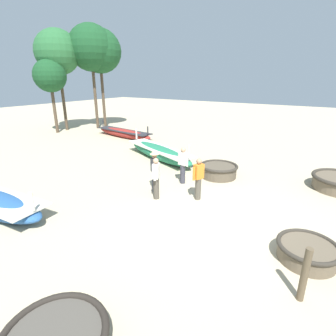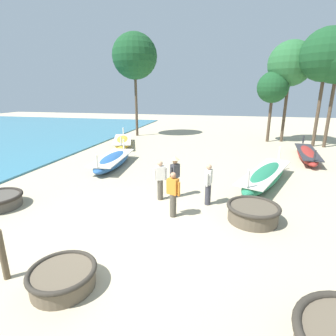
{
  "view_description": "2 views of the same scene",
  "coord_description": "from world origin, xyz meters",
  "px_view_note": "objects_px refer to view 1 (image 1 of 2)",
  "views": [
    {
      "loc": [
        -6.93,
        -2.88,
        4.27
      ],
      "look_at": [
        1.07,
        2.32,
        0.97
      ],
      "focal_mm": 28.0,
      "sensor_mm": 36.0,
      "label": 1
    },
    {
      "loc": [
        2.71,
        -6.92,
        4.09
      ],
      "look_at": [
        0.33,
        3.41,
        0.98
      ],
      "focal_mm": 28.0,
      "sensor_mm": 36.0,
      "label": 2
    }
  ],
  "objects_px": {
    "long_boat_green_hull": "(159,152)",
    "tree_rightmost": "(91,48)",
    "coracle_upturned": "(219,170)",
    "mooring_post_mid_beach": "(305,275)",
    "long_boat_white_hull": "(124,133)",
    "fisherman_standing_left": "(155,168)",
    "tree_right_mid": "(100,51)",
    "fisherman_by_coracle": "(183,164)",
    "tree_center": "(50,76)",
    "tree_tall_back": "(57,52)",
    "coracle_beside_post": "(307,251)",
    "fisherman_hauling": "(156,177)",
    "fisherman_crouching": "(198,178)"
  },
  "relations": [
    {
      "from": "tree_center",
      "to": "tree_right_mid",
      "type": "xyz_separation_m",
      "value": [
        3.9,
        -1.49,
        1.97
      ]
    },
    {
      "from": "coracle_upturned",
      "to": "tree_tall_back",
      "type": "height_order",
      "value": "tree_tall_back"
    },
    {
      "from": "coracle_upturned",
      "to": "mooring_post_mid_beach",
      "type": "distance_m",
      "value": 7.01
    },
    {
      "from": "long_boat_green_hull",
      "to": "tree_center",
      "type": "bearing_deg",
      "value": 82.42
    },
    {
      "from": "tree_center",
      "to": "tree_right_mid",
      "type": "distance_m",
      "value": 4.62
    },
    {
      "from": "fisherman_standing_left",
      "to": "tree_rightmost",
      "type": "distance_m",
      "value": 15.88
    },
    {
      "from": "fisherman_by_coracle",
      "to": "fisherman_hauling",
      "type": "distance_m",
      "value": 1.85
    },
    {
      "from": "tree_right_mid",
      "to": "fisherman_crouching",
      "type": "bearing_deg",
      "value": -122.55
    },
    {
      "from": "coracle_beside_post",
      "to": "tree_center",
      "type": "height_order",
      "value": "tree_center"
    },
    {
      "from": "fisherman_standing_left",
      "to": "mooring_post_mid_beach",
      "type": "height_order",
      "value": "fisherman_standing_left"
    },
    {
      "from": "mooring_post_mid_beach",
      "to": "coracle_upturned",
      "type": "bearing_deg",
      "value": 36.17
    },
    {
      "from": "tree_center",
      "to": "tree_tall_back",
      "type": "relative_size",
      "value": 0.71
    },
    {
      "from": "tree_center",
      "to": "tree_rightmost",
      "type": "xyz_separation_m",
      "value": [
        3.18,
        -1.3,
        2.16
      ]
    },
    {
      "from": "long_boat_green_hull",
      "to": "mooring_post_mid_beach",
      "type": "distance_m",
      "value": 10.28
    },
    {
      "from": "tree_center",
      "to": "tree_rightmost",
      "type": "height_order",
      "value": "tree_rightmost"
    },
    {
      "from": "fisherman_crouching",
      "to": "tree_center",
      "type": "relative_size",
      "value": 0.28
    },
    {
      "from": "coracle_upturned",
      "to": "tree_rightmost",
      "type": "relative_size",
      "value": 0.2
    },
    {
      "from": "coracle_beside_post",
      "to": "fisherman_by_coracle",
      "type": "bearing_deg",
      "value": 62.04
    },
    {
      "from": "coracle_upturned",
      "to": "fisherman_by_coracle",
      "type": "height_order",
      "value": "fisherman_by_coracle"
    },
    {
      "from": "coracle_beside_post",
      "to": "fisherman_crouching",
      "type": "distance_m",
      "value": 4.18
    },
    {
      "from": "coracle_upturned",
      "to": "mooring_post_mid_beach",
      "type": "xyz_separation_m",
      "value": [
        -5.65,
        -4.13,
        0.3
      ]
    },
    {
      "from": "long_boat_green_hull",
      "to": "fisherman_by_coracle",
      "type": "relative_size",
      "value": 3.52
    },
    {
      "from": "fisherman_hauling",
      "to": "tree_center",
      "type": "xyz_separation_m",
      "value": [
        5.71,
        13.99,
        3.53
      ]
    },
    {
      "from": "tree_right_mid",
      "to": "tree_rightmost",
      "type": "bearing_deg",
      "value": 164.51
    },
    {
      "from": "tree_right_mid",
      "to": "fisherman_standing_left",
      "type": "bearing_deg",
      "value": -127.02
    },
    {
      "from": "long_boat_green_hull",
      "to": "tree_rightmost",
      "type": "height_order",
      "value": "tree_rightmost"
    },
    {
      "from": "long_boat_white_hull",
      "to": "fisherman_standing_left",
      "type": "distance_m",
      "value": 10.38
    },
    {
      "from": "long_boat_green_hull",
      "to": "fisherman_by_coracle",
      "type": "height_order",
      "value": "fisherman_by_coracle"
    },
    {
      "from": "long_boat_white_hull",
      "to": "fisherman_by_coracle",
      "type": "xyz_separation_m",
      "value": [
        -5.48,
        -8.27,
        0.52
      ]
    },
    {
      "from": "fisherman_standing_left",
      "to": "tree_rightmost",
      "type": "xyz_separation_m",
      "value": [
        8.39,
        12.28,
        5.57
      ]
    },
    {
      "from": "tree_center",
      "to": "long_boat_green_hull",
      "type": "bearing_deg",
      "value": -97.58
    },
    {
      "from": "long_boat_green_hull",
      "to": "fisherman_standing_left",
      "type": "height_order",
      "value": "fisherman_standing_left"
    },
    {
      "from": "fisherman_standing_left",
      "to": "tree_right_mid",
      "type": "distance_m",
      "value": 16.06
    },
    {
      "from": "fisherman_standing_left",
      "to": "fisherman_by_coracle",
      "type": "height_order",
      "value": "fisherman_standing_left"
    },
    {
      "from": "fisherman_by_coracle",
      "to": "mooring_post_mid_beach",
      "type": "height_order",
      "value": "fisherman_by_coracle"
    },
    {
      "from": "mooring_post_mid_beach",
      "to": "tree_rightmost",
      "type": "distance_m",
      "value": 21.88
    },
    {
      "from": "fisherman_standing_left",
      "to": "coracle_beside_post",
      "type": "bearing_deg",
      "value": -103.56
    },
    {
      "from": "mooring_post_mid_beach",
      "to": "fisherman_by_coracle",
      "type": "bearing_deg",
      "value": 51.22
    },
    {
      "from": "long_boat_green_hull",
      "to": "tree_right_mid",
      "type": "distance_m",
      "value": 12.6
    },
    {
      "from": "fisherman_standing_left",
      "to": "tree_tall_back",
      "type": "height_order",
      "value": "tree_tall_back"
    },
    {
      "from": "long_boat_white_hull",
      "to": "mooring_post_mid_beach",
      "type": "xyz_separation_m",
      "value": [
        -9.59,
        -13.38,
        0.29
      ]
    },
    {
      "from": "tree_center",
      "to": "fisherman_hauling",
      "type": "bearing_deg",
      "value": -112.18
    },
    {
      "from": "long_boat_green_hull",
      "to": "tree_right_mid",
      "type": "xyz_separation_m",
      "value": [
        5.39,
        9.7,
        5.97
      ]
    },
    {
      "from": "coracle_beside_post",
      "to": "fisherman_crouching",
      "type": "relative_size",
      "value": 0.93
    },
    {
      "from": "tree_tall_back",
      "to": "tree_right_mid",
      "type": "xyz_separation_m",
      "value": [
        2.73,
        -1.83,
        0.2
      ]
    },
    {
      "from": "coracle_upturned",
      "to": "coracle_beside_post",
      "type": "height_order",
      "value": "coracle_upturned"
    },
    {
      "from": "tree_center",
      "to": "tree_right_mid",
      "type": "relative_size",
      "value": 0.69
    },
    {
      "from": "tree_rightmost",
      "to": "long_boat_green_hull",
      "type": "bearing_deg",
      "value": -115.26
    },
    {
      "from": "coracle_upturned",
      "to": "fisherman_by_coracle",
      "type": "xyz_separation_m",
      "value": [
        -1.55,
        0.98,
        0.52
      ]
    },
    {
      "from": "tree_rightmost",
      "to": "fisherman_hauling",
      "type": "bearing_deg",
      "value": -124.99
    }
  ]
}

